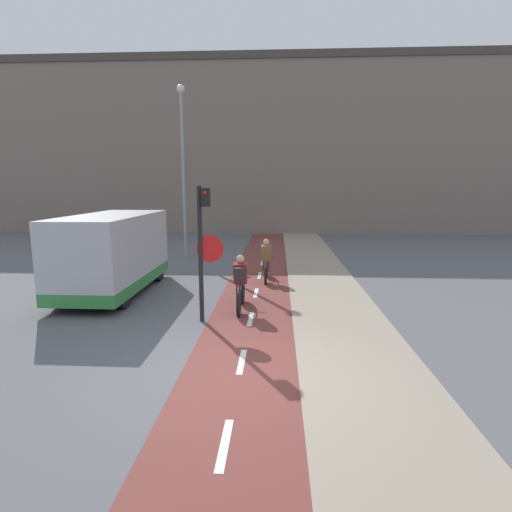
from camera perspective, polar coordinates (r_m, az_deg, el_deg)
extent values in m
plane|color=#5B5B60|center=(7.51, -2.40, -16.56)|extent=(120.00, 120.00, 0.00)
cube|color=brown|center=(7.51, -2.41, -16.50)|extent=(2.12, 60.00, 0.02)
cube|color=white|center=(5.79, -4.50, -25.21)|extent=(0.12, 1.10, 0.00)
cube|color=white|center=(7.95, -2.05, -14.82)|extent=(0.12, 1.10, 0.00)
cube|color=white|center=(10.27, -0.78, -8.97)|extent=(0.12, 1.10, 0.00)
cube|color=white|center=(12.66, -0.01, -5.29)|extent=(0.12, 1.10, 0.00)
cube|color=white|center=(15.08, 0.51, -2.79)|extent=(0.12, 1.10, 0.00)
cube|color=white|center=(17.52, 0.88, -0.98)|extent=(0.12, 1.10, 0.00)
cube|color=white|center=(19.98, 1.17, 0.38)|extent=(0.12, 1.10, 0.00)
cube|color=gray|center=(7.64, 15.45, -16.26)|extent=(2.40, 60.00, 0.05)
cube|color=slate|center=(30.63, 1.93, 14.58)|extent=(60.00, 5.00, 11.62)
cube|color=#473D38|center=(31.69, 2.00, 25.56)|extent=(60.00, 5.20, 0.50)
cylinder|color=black|center=(9.85, -7.93, 0.08)|extent=(0.11, 0.11, 3.36)
cube|color=black|center=(9.68, -7.22, 8.32)|extent=(0.20, 0.20, 0.44)
sphere|color=red|center=(9.57, -7.35, 8.96)|extent=(0.09, 0.09, 0.09)
cone|color=red|center=(9.77, -6.60, 1.03)|extent=(0.67, 0.01, 0.67)
cone|color=silver|center=(9.78, -6.60, 1.04)|extent=(0.60, 0.02, 0.60)
cylinder|color=gray|center=(18.89, -10.33, 10.98)|extent=(0.14, 0.14, 7.47)
sphere|color=silver|center=(19.35, -10.72, 22.43)|extent=(0.36, 0.36, 0.36)
cylinder|color=black|center=(10.43, -2.47, -6.78)|extent=(0.07, 0.70, 0.70)
cylinder|color=black|center=(11.51, -1.93, -5.16)|extent=(0.07, 0.70, 0.70)
cylinder|color=black|center=(11.13, -2.09, -4.71)|extent=(0.04, 0.72, 0.43)
cylinder|color=black|center=(10.62, -2.35, -5.34)|extent=(0.04, 0.38, 0.46)
cylinder|color=black|center=(10.91, -2.18, -3.84)|extent=(0.04, 1.05, 0.07)
cylinder|color=black|center=(10.64, -2.36, -6.49)|extent=(0.04, 0.43, 0.05)
cylinder|color=black|center=(11.41, -1.94, -3.05)|extent=(0.46, 0.03, 0.03)
cube|color=maroon|center=(10.72, -2.25, -2.45)|extent=(0.36, 0.31, 0.59)
sphere|color=tan|center=(10.68, -2.25, -0.42)|extent=(0.22, 0.22, 0.22)
cylinder|color=#232328|center=(10.80, -2.78, -4.81)|extent=(0.04, 0.07, 0.44)
cylinder|color=#232328|center=(10.78, -1.72, -4.83)|extent=(0.04, 0.07, 0.44)
cube|color=#28282D|center=(10.54, -2.34, -2.55)|extent=(0.28, 0.23, 0.39)
cylinder|color=black|center=(13.75, 1.38, -2.70)|extent=(0.07, 0.68, 0.68)
cylinder|color=black|center=(14.82, 1.51, -1.77)|extent=(0.07, 0.68, 0.68)
cylinder|color=maroon|center=(14.45, 1.48, -1.36)|extent=(0.04, 0.70, 0.42)
cylinder|color=maroon|center=(13.95, 1.42, -1.70)|extent=(0.04, 0.37, 0.44)
cylinder|color=maroon|center=(14.25, 1.46, -0.66)|extent=(0.04, 1.02, 0.07)
cylinder|color=maroon|center=(13.95, 1.41, -2.55)|extent=(0.04, 0.42, 0.05)
cylinder|color=black|center=(14.74, 1.52, -0.16)|extent=(0.46, 0.03, 0.03)
cube|color=brown|center=(14.07, 1.45, 0.44)|extent=(0.36, 0.31, 0.59)
sphere|color=tan|center=(14.05, 1.46, 1.99)|extent=(0.22, 0.22, 0.22)
cylinder|color=#232328|center=(14.12, 1.03, -1.35)|extent=(0.04, 0.07, 0.42)
cylinder|color=#232328|center=(14.12, 1.85, -1.35)|extent=(0.04, 0.07, 0.42)
cube|color=#B7B7BC|center=(13.29, -19.75, 0.76)|extent=(2.05, 5.01, 2.23)
cube|color=#33843D|center=(13.46, -19.52, -3.17)|extent=(2.06, 5.02, 0.36)
cube|color=black|center=(15.54, -16.32, 3.66)|extent=(1.85, 0.04, 0.70)
cylinder|color=black|center=(15.30, -20.38, -1.98)|extent=(0.18, 0.70, 0.70)
cylinder|color=black|center=(14.66, -13.74, -2.13)|extent=(0.18, 0.70, 0.70)
cylinder|color=black|center=(12.47, -26.30, -5.03)|extent=(0.18, 0.70, 0.70)
cylinder|color=black|center=(11.68, -18.34, -5.45)|extent=(0.18, 0.70, 0.70)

